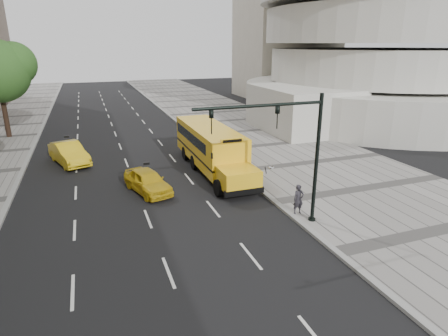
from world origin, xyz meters
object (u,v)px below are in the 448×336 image
object	(u,v)px
taxi_far	(69,153)
traffic_signal	(291,146)
pedestrian	(298,199)
taxi_near	(148,181)
school_bus	(210,145)

from	to	relation	value
taxi_far	traffic_signal	size ratio (longest dim) A/B	0.76
taxi_far	pedestrian	xyz separation A→B (m)	(11.28, -13.54, 0.14)
taxi_near	traffic_signal	xyz separation A→B (m)	(5.59, -6.88, 3.40)
taxi_far	school_bus	bearing A→B (deg)	-45.47
traffic_signal	school_bus	bearing A→B (deg)	94.06
taxi_far	taxi_near	bearing A→B (deg)	-77.97
taxi_far	pedestrian	distance (m)	17.63
taxi_near	taxi_far	size ratio (longest dim) A/B	0.85
taxi_near	traffic_signal	world-z (taller)	traffic_signal
pedestrian	traffic_signal	xyz separation A→B (m)	(-1.15, -0.92, 3.16)
taxi_near	pedestrian	distance (m)	9.00
taxi_near	pedestrian	world-z (taller)	pedestrian
taxi_far	traffic_signal	xyz separation A→B (m)	(10.13, -14.46, 3.30)
taxi_near	pedestrian	bearing A→B (deg)	-58.31
school_bus	taxi_near	size ratio (longest dim) A/B	2.83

